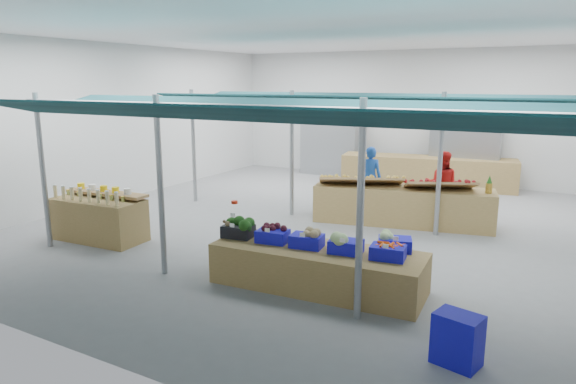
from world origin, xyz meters
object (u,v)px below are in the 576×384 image
Objects in this scene: crate_stack at (457,339)px; veg_counter at (317,268)px; vendor_right at (441,184)px; vendor_left at (370,177)px; fruit_counter at (402,206)px; bottle_shelf at (100,217)px.

veg_counter is at bearing 152.43° from crate_stack.
vendor_left is at bearing -12.05° from vendor_right.
fruit_counter is 2.50× the size of vendor_right.
bottle_shelf is at bearing 174.74° from veg_counter.
vendor_right is (5.68, 5.29, 0.33)m from bottle_shelf.
bottle_shelf is 7.77m from vendor_right.
bottle_shelf is at bearing 41.67° from vendor_left.
veg_counter is at bearing 70.99° from vendor_right.
vendor_left is 1.00× the size of vendor_right.
bottle_shelf is 1.25× the size of vendor_right.
veg_counter is at bearing -102.84° from fruit_counter.
bottle_shelf reaches higher than crate_stack.
fruit_counter is at bearing 49.34° from vendor_right.
fruit_counter is at bearing 125.44° from vendor_left.
veg_counter is at bearing 89.87° from vendor_left.
vendor_left and vendor_right have the same top height.
bottle_shelf is 1.25× the size of vendor_left.
bottle_shelf is at bearing 30.90° from vendor_right.
bottle_shelf is 6.58m from fruit_counter.
vendor_right reaches higher than fruit_counter.
crate_stack is 0.39× the size of vendor_left.
crate_stack is (2.33, -5.55, -0.12)m from fruit_counter.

